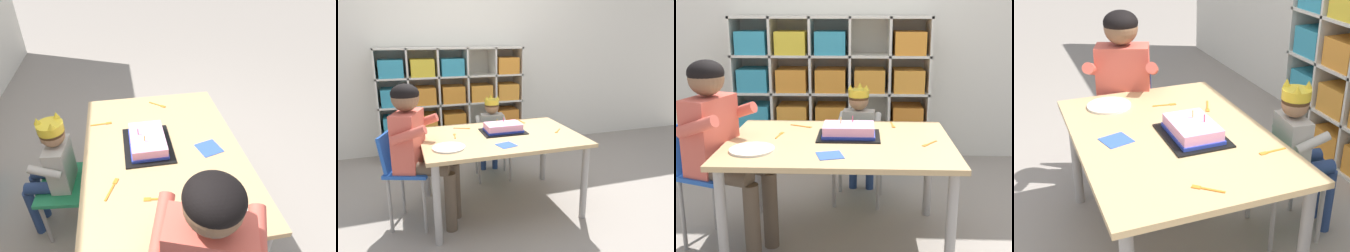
% 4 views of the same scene
% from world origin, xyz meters
% --- Properties ---
extents(ground, '(16.00, 16.00, 0.00)m').
position_xyz_m(ground, '(0.00, 0.00, 0.00)').
color(ground, gray).
extents(classroom_back_wall, '(6.90, 0.10, 2.63)m').
position_xyz_m(classroom_back_wall, '(0.00, 1.64, 1.32)').
color(classroom_back_wall, silver).
rests_on(classroom_back_wall, ground).
extents(storage_cubby_shelf, '(1.65, 0.34, 1.26)m').
position_xyz_m(storage_cubby_shelf, '(-0.14, 1.41, 0.60)').
color(storage_cubby_shelf, silver).
rests_on(storage_cubby_shelf, ground).
extents(activity_table, '(1.23, 0.87, 0.62)m').
position_xyz_m(activity_table, '(0.00, 0.00, 0.55)').
color(activity_table, tan).
rests_on(activity_table, ground).
extents(classroom_chair_blue, '(0.39, 0.37, 0.60)m').
position_xyz_m(classroom_chair_blue, '(0.10, 0.53, 0.37)').
color(classroom_chair_blue, '#238451').
rests_on(classroom_chair_blue, ground).
extents(child_with_crown, '(0.31, 0.31, 0.83)m').
position_xyz_m(child_with_crown, '(0.11, 0.63, 0.52)').
color(child_with_crown, '#B2ADA3').
rests_on(child_with_crown, ground).
extents(classroom_chair_adult_side, '(0.42, 0.42, 0.72)m').
position_xyz_m(classroom_chair_adult_side, '(-0.75, -0.02, 0.45)').
color(classroom_chair_adult_side, '#1E4CA8').
rests_on(classroom_chair_adult_side, ground).
extents(adult_helper_seated, '(0.48, 0.46, 1.06)m').
position_xyz_m(adult_helper_seated, '(-0.64, -0.06, 0.66)').
color(adult_helper_seated, '#D15647').
rests_on(adult_helper_seated, ground).
extents(birthday_cake_on_tray, '(0.35, 0.27, 0.11)m').
position_xyz_m(birthday_cake_on_tray, '(0.05, 0.08, 0.65)').
color(birthday_cake_on_tray, black).
rests_on(birthday_cake_on_tray, activity_table).
extents(paper_plate_stack, '(0.23, 0.23, 0.01)m').
position_xyz_m(paper_plate_stack, '(-0.44, -0.19, 0.63)').
color(paper_plate_stack, white).
rests_on(paper_plate_stack, activity_table).
extents(paper_napkin_square, '(0.15, 0.15, 0.00)m').
position_xyz_m(paper_napkin_square, '(-0.03, -0.25, 0.62)').
color(paper_napkin_square, '#3356B7').
rests_on(paper_napkin_square, activity_table).
extents(fork_by_napkin, '(0.02, 0.13, 0.00)m').
position_xyz_m(fork_by_napkin, '(0.31, 0.33, 0.62)').
color(fork_by_napkin, orange).
rests_on(fork_by_napkin, activity_table).
extents(fork_at_table_front_edge, '(0.14, 0.07, 0.00)m').
position_xyz_m(fork_at_table_front_edge, '(-0.24, 0.29, 0.62)').
color(fork_at_table_front_edge, orange).
rests_on(fork_at_table_front_edge, activity_table).
extents(fork_near_child_seat, '(0.03, 0.13, 0.00)m').
position_xyz_m(fork_near_child_seat, '(-0.35, 0.09, 0.62)').
color(fork_near_child_seat, orange).
rests_on(fork_near_child_seat, activity_table).
extents(fork_near_cake_tray, '(0.10, 0.11, 0.00)m').
position_xyz_m(fork_near_cake_tray, '(0.48, -0.05, 0.62)').
color(fork_near_cake_tray, orange).
rests_on(fork_near_cake_tray, activity_table).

